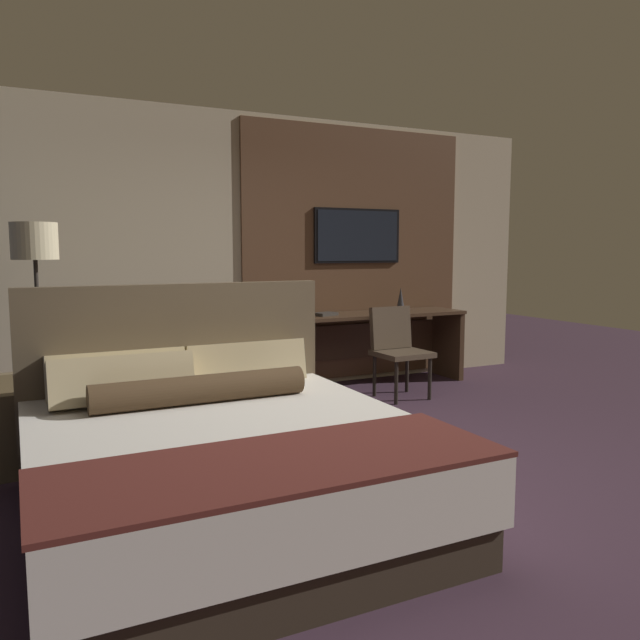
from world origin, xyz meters
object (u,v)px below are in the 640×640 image
bed (222,458)px  floor_lamp (35,258)px  desk (368,335)px  vase_tall (401,299)px  tv (358,236)px  book (326,314)px  armchair_by_window (7,425)px  desk_chair (397,344)px

bed → floor_lamp: size_ratio=1.30×
desk → vase_tall: size_ratio=8.32×
tv → book: size_ratio=4.12×
tv → vase_tall: size_ratio=4.08×
armchair_by_window → book: bearing=-76.5°
bed → book: 3.14m
book → desk_chair: bearing=-44.6°
bed → tv: tv is taller
bed → armchair_by_window: bearing=125.1°
armchair_by_window → book: book is taller
floor_lamp → book: bearing=8.7°
bed → armchair_by_window: (-1.05, 1.49, -0.07)m
desk_chair → bed: bearing=-142.6°
bed → armchair_by_window: 1.82m
desk_chair → book: desk_chair is taller
tv → vase_tall: 0.84m
bed → floor_lamp: (-0.80, 2.06, 1.05)m
desk_chair → armchair_by_window: size_ratio=0.98×
desk_chair → floor_lamp: size_ratio=0.54×
desk_chair → vase_tall: size_ratio=3.47×
armchair_by_window → floor_lamp: size_ratio=0.55×
bed → tv: (2.42, 2.76, 1.27)m
desk_chair → floor_lamp: bearing=176.4°
armchair_by_window → floor_lamp: 1.28m
tv → floor_lamp: tv is taller
tv → armchair_by_window: bearing=-159.8°
book → vase_tall: bearing=6.2°
desk → tv: (0.00, 0.23, 1.05)m
vase_tall → bed: bearing=-138.0°
floor_lamp → armchair_by_window: bearing=-113.3°
bed → vase_tall: (2.86, 2.57, 0.58)m
desk → armchair_by_window: (-3.46, -1.05, -0.28)m
desk → floor_lamp: size_ratio=1.28×
desk_chair → book: size_ratio=3.51×
armchair_by_window → tv: bearing=-74.8°
desk_chair → book: (-0.52, 0.52, 0.27)m
bed → armchair_by_window: bed is taller
desk → desk_chair: bearing=-91.2°
tv → desk: bearing=-90.0°
armchair_by_window → vase_tall: size_ratio=3.55×
bed → vase_tall: size_ratio=8.45×
armchair_by_window → book: size_ratio=3.59×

